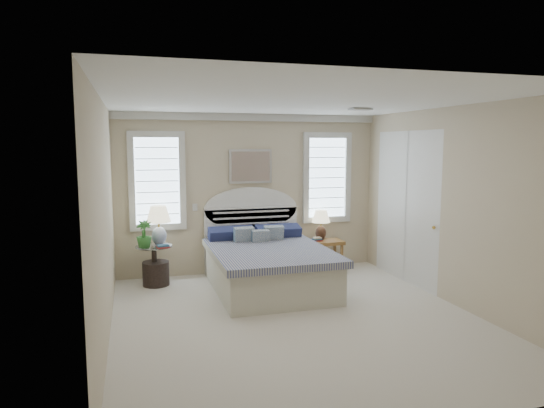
{
  "coord_description": "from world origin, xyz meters",
  "views": [
    {
      "loc": [
        -1.95,
        -5.54,
        2.18
      ],
      "look_at": [
        -0.05,
        1.0,
        1.35
      ],
      "focal_mm": 32.0,
      "sensor_mm": 36.0,
      "label": 1
    }
  ],
  "objects_px": {
    "side_table_left": "(154,261)",
    "nightstand_right": "(328,248)",
    "floor_pot": "(156,273)",
    "lamp_left": "(159,221)",
    "lamp_right": "(321,221)",
    "bed": "(267,263)"
  },
  "relations": [
    {
      "from": "floor_pot",
      "to": "bed",
      "type": "bearing_deg",
      "value": -19.76
    },
    {
      "from": "nightstand_right",
      "to": "floor_pot",
      "type": "relative_size",
      "value": 1.29
    },
    {
      "from": "bed",
      "to": "nightstand_right",
      "type": "relative_size",
      "value": 4.29
    },
    {
      "from": "bed",
      "to": "lamp_left",
      "type": "relative_size",
      "value": 3.68
    },
    {
      "from": "lamp_right",
      "to": "floor_pot",
      "type": "bearing_deg",
      "value": -175.14
    },
    {
      "from": "floor_pot",
      "to": "lamp_left",
      "type": "bearing_deg",
      "value": 42.76
    },
    {
      "from": "side_table_left",
      "to": "lamp_right",
      "type": "xyz_separation_m",
      "value": [
        2.87,
        0.24,
        0.46
      ]
    },
    {
      "from": "lamp_left",
      "to": "lamp_right",
      "type": "bearing_deg",
      "value": 3.7
    },
    {
      "from": "floor_pot",
      "to": "lamp_right",
      "type": "bearing_deg",
      "value": 4.86
    },
    {
      "from": "side_table_left",
      "to": "floor_pot",
      "type": "bearing_deg",
      "value": -18.73
    },
    {
      "from": "bed",
      "to": "lamp_right",
      "type": "distance_m",
      "value": 1.55
    },
    {
      "from": "lamp_left",
      "to": "floor_pot",
      "type": "bearing_deg",
      "value": -137.24
    },
    {
      "from": "lamp_right",
      "to": "lamp_left",
      "type": "bearing_deg",
      "value": -176.3
    },
    {
      "from": "side_table_left",
      "to": "nightstand_right",
      "type": "height_order",
      "value": "side_table_left"
    },
    {
      "from": "lamp_left",
      "to": "lamp_right",
      "type": "height_order",
      "value": "lamp_left"
    },
    {
      "from": "floor_pot",
      "to": "lamp_right",
      "type": "xyz_separation_m",
      "value": [
        2.85,
        0.24,
        0.66
      ]
    },
    {
      "from": "nightstand_right",
      "to": "lamp_left",
      "type": "relative_size",
      "value": 0.86
    },
    {
      "from": "bed",
      "to": "lamp_right",
      "type": "height_order",
      "value": "bed"
    },
    {
      "from": "floor_pot",
      "to": "nightstand_right",
      "type": "bearing_deg",
      "value": 2.08
    },
    {
      "from": "bed",
      "to": "lamp_right",
      "type": "relative_size",
      "value": 4.37
    },
    {
      "from": "side_table_left",
      "to": "nightstand_right",
      "type": "xyz_separation_m",
      "value": [
        2.95,
        0.1,
        -0.0
      ]
    },
    {
      "from": "side_table_left",
      "to": "floor_pot",
      "type": "relative_size",
      "value": 1.53
    }
  ]
}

